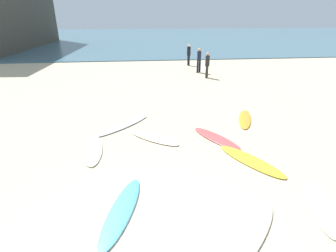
{
  "coord_description": "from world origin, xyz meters",
  "views": [
    {
      "loc": [
        0.14,
        -3.45,
        4.19
      ],
      "look_at": [
        1.02,
        5.18,
        0.3
      ],
      "focal_mm": 27.94,
      "sensor_mm": 36.0,
      "label": 1
    }
  ],
  "objects_px": {
    "surfboard_0": "(154,138)",
    "surfboard_6": "(123,125)",
    "beachgoer_mid": "(199,59)",
    "beachgoer_far": "(207,64)",
    "surfboard_1": "(122,210)",
    "surfboard_2": "(251,161)",
    "surfboard_7": "(216,138)",
    "surfboard_4": "(323,207)",
    "beachgoer_near": "(189,54)",
    "surfboard_5": "(93,150)",
    "surfboard_8": "(251,235)",
    "surfboard_3": "(245,119)"
  },
  "relations": [
    {
      "from": "surfboard_0",
      "to": "surfboard_6",
      "type": "bearing_deg",
      "value": 82.36
    },
    {
      "from": "beachgoer_mid",
      "to": "beachgoer_far",
      "type": "distance_m",
      "value": 1.61
    },
    {
      "from": "beachgoer_mid",
      "to": "beachgoer_far",
      "type": "bearing_deg",
      "value": -111.81
    },
    {
      "from": "surfboard_0",
      "to": "beachgoer_far",
      "type": "bearing_deg",
      "value": 14.05
    },
    {
      "from": "surfboard_1",
      "to": "surfboard_2",
      "type": "height_order",
      "value": "surfboard_1"
    },
    {
      "from": "surfboard_7",
      "to": "beachgoer_mid",
      "type": "relative_size",
      "value": 1.25
    },
    {
      "from": "surfboard_0",
      "to": "beachgoer_mid",
      "type": "bearing_deg",
      "value": 18.57
    },
    {
      "from": "surfboard_4",
      "to": "surfboard_7",
      "type": "xyz_separation_m",
      "value": [
        -1.51,
        3.66,
        0.0
      ]
    },
    {
      "from": "beachgoer_near",
      "to": "beachgoer_far",
      "type": "relative_size",
      "value": 1.01
    },
    {
      "from": "surfboard_2",
      "to": "beachgoer_mid",
      "type": "relative_size",
      "value": 1.34
    },
    {
      "from": "surfboard_7",
      "to": "surfboard_2",
      "type": "bearing_deg",
      "value": 81.58
    },
    {
      "from": "surfboard_4",
      "to": "beachgoer_near",
      "type": "distance_m",
      "value": 16.78
    },
    {
      "from": "surfboard_6",
      "to": "surfboard_5",
      "type": "bearing_deg",
      "value": -69.27
    },
    {
      "from": "surfboard_6",
      "to": "surfboard_8",
      "type": "bearing_deg",
      "value": -18.58
    },
    {
      "from": "surfboard_2",
      "to": "surfboard_7",
      "type": "xyz_separation_m",
      "value": [
        -0.62,
        1.57,
        -0.0
      ]
    },
    {
      "from": "surfboard_1",
      "to": "surfboard_2",
      "type": "distance_m",
      "value": 4.12
    },
    {
      "from": "surfboard_3",
      "to": "surfboard_6",
      "type": "height_order",
      "value": "surfboard_6"
    },
    {
      "from": "surfboard_3",
      "to": "surfboard_5",
      "type": "bearing_deg",
      "value": -139.43
    },
    {
      "from": "surfboard_8",
      "to": "surfboard_3",
      "type": "bearing_deg",
      "value": 113.18
    },
    {
      "from": "surfboard_7",
      "to": "beachgoer_near",
      "type": "height_order",
      "value": "beachgoer_near"
    },
    {
      "from": "surfboard_0",
      "to": "beachgoer_far",
      "type": "height_order",
      "value": "beachgoer_far"
    },
    {
      "from": "surfboard_3",
      "to": "surfboard_6",
      "type": "bearing_deg",
      "value": -156.91
    },
    {
      "from": "surfboard_1",
      "to": "surfboard_5",
      "type": "xyz_separation_m",
      "value": [
        -1.07,
        2.89,
        -0.0
      ]
    },
    {
      "from": "surfboard_8",
      "to": "beachgoer_far",
      "type": "distance_m",
      "value": 13.38
    },
    {
      "from": "surfboard_7",
      "to": "surfboard_5",
      "type": "bearing_deg",
      "value": -24.23
    },
    {
      "from": "surfboard_4",
      "to": "beachgoer_far",
      "type": "relative_size",
      "value": 1.22
    },
    {
      "from": "beachgoer_near",
      "to": "beachgoer_mid",
      "type": "bearing_deg",
      "value": -179.85
    },
    {
      "from": "surfboard_3",
      "to": "surfboard_6",
      "type": "xyz_separation_m",
      "value": [
        -4.99,
        -0.15,
        0.0
      ]
    },
    {
      "from": "surfboard_6",
      "to": "beachgoer_mid",
      "type": "xyz_separation_m",
      "value": [
        4.89,
        9.01,
        0.92
      ]
    },
    {
      "from": "beachgoer_mid",
      "to": "beachgoer_far",
      "type": "relative_size",
      "value": 1.04
    },
    {
      "from": "surfboard_0",
      "to": "surfboard_1",
      "type": "bearing_deg",
      "value": -155.84
    },
    {
      "from": "beachgoer_near",
      "to": "surfboard_2",
      "type": "bearing_deg",
      "value": 171.65
    },
    {
      "from": "surfboard_4",
      "to": "surfboard_1",
      "type": "bearing_deg",
      "value": -163.26
    },
    {
      "from": "surfboard_0",
      "to": "surfboard_1",
      "type": "distance_m",
      "value": 3.68
    },
    {
      "from": "surfboard_3",
      "to": "surfboard_2",
      "type": "bearing_deg",
      "value": -86.6
    },
    {
      "from": "surfboard_1",
      "to": "surfboard_6",
      "type": "bearing_deg",
      "value": -71.65
    },
    {
      "from": "surfboard_3",
      "to": "surfboard_4",
      "type": "distance_m",
      "value": 5.26
    },
    {
      "from": "surfboard_1",
      "to": "beachgoer_near",
      "type": "height_order",
      "value": "beachgoer_near"
    },
    {
      "from": "surfboard_6",
      "to": "beachgoer_far",
      "type": "distance_m",
      "value": 9.05
    },
    {
      "from": "surfboard_7",
      "to": "surfboard_3",
      "type": "bearing_deg",
      "value": -166.04
    },
    {
      "from": "surfboard_8",
      "to": "surfboard_7",
      "type": "bearing_deg",
      "value": 126.75
    },
    {
      "from": "surfboard_1",
      "to": "surfboard_7",
      "type": "relative_size",
      "value": 1.1
    },
    {
      "from": "surfboard_8",
      "to": "beachgoer_near",
      "type": "distance_m",
      "value": 17.5
    },
    {
      "from": "surfboard_2",
      "to": "surfboard_5",
      "type": "distance_m",
      "value": 4.94
    },
    {
      "from": "beachgoer_mid",
      "to": "surfboard_7",
      "type": "bearing_deg",
      "value": -127.92
    },
    {
      "from": "surfboard_1",
      "to": "surfboard_5",
      "type": "relative_size",
      "value": 1.17
    },
    {
      "from": "surfboard_1",
      "to": "beachgoer_near",
      "type": "distance_m",
      "value": 17.01
    },
    {
      "from": "surfboard_1",
      "to": "beachgoer_far",
      "type": "distance_m",
      "value": 13.15
    },
    {
      "from": "surfboard_4",
      "to": "surfboard_5",
      "type": "xyz_separation_m",
      "value": [
        -5.68,
        3.23,
        0.01
      ]
    },
    {
      "from": "surfboard_6",
      "to": "surfboard_2",
      "type": "bearing_deg",
      "value": 7.56
    }
  ]
}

